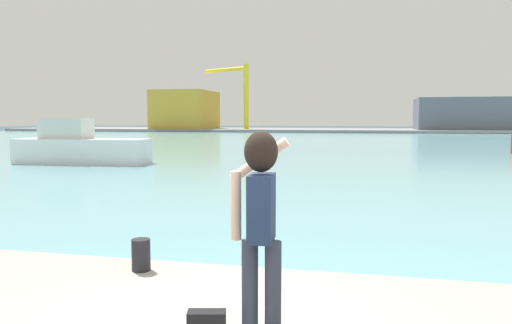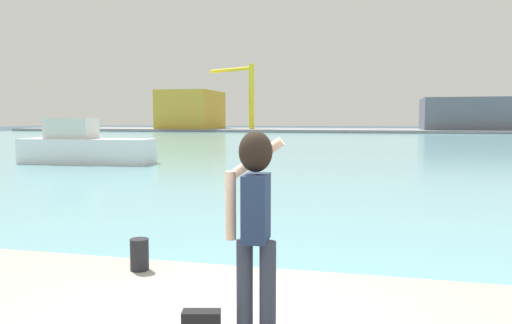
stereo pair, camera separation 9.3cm
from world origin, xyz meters
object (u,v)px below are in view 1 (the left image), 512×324
Objects in this scene: person_photographer at (260,212)px; port_crane at (240,88)px; harbor_bollard at (141,255)px; boat_moored at (80,147)px; warehouse_right at (464,114)px; warehouse_left at (186,110)px.

person_photographer is 0.14× the size of port_crane.
port_crane reaches higher than harbor_bollard.
boat_moored is 77.68m from warehouse_right.
warehouse_left reaches higher than boat_moored.
boat_moored is 69.80m from port_crane.
harbor_bollard is 0.05× the size of boat_moored.
warehouse_left reaches higher than person_photographer.
warehouse_left is at bearing 110.44° from harbor_bollard.
boat_moored is 72.68m from warehouse_left.
harbor_bollard is at bearing -76.17° from port_crane.
port_crane is at bearing -4.40° from warehouse_left.
harbor_bollard is at bearing -69.56° from warehouse_left.
warehouse_right is (17.73, 91.10, 1.59)m from person_photographer.
harbor_bollard is at bearing 47.46° from person_photographer.
port_crane reaches higher than boat_moored.
warehouse_left reaches higher than harbor_bollard.
person_photographer is 25.30m from boat_moored.
port_crane reaches higher than warehouse_right.
port_crane reaches higher than warehouse_left.
boat_moored is 0.55× the size of warehouse_left.
warehouse_right is at bearing 2.34° from port_crane.
warehouse_right is (52.64, 0.80, -0.92)m from warehouse_left.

